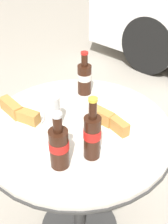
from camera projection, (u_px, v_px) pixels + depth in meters
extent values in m
cylinder|color=#333333|center=(79.00, 185.00, 1.39)|extent=(0.06, 0.06, 0.71)
cylinder|color=#333333|center=(78.00, 130.00, 1.18)|extent=(0.80, 0.80, 0.01)
cylinder|color=beige|center=(78.00, 128.00, 1.17)|extent=(0.79, 0.79, 0.02)
cylinder|color=#33190F|center=(59.00, 149.00, 0.95)|extent=(0.07, 0.07, 0.15)
cylinder|color=red|center=(59.00, 145.00, 0.94)|extent=(0.07, 0.07, 0.03)
cylinder|color=#33190F|center=(57.00, 124.00, 0.88)|extent=(0.03, 0.03, 0.06)
cylinder|color=silver|center=(57.00, 115.00, 0.86)|extent=(0.03, 0.03, 0.01)
cylinder|color=#33190F|center=(84.00, 80.00, 1.33)|extent=(0.07, 0.07, 0.15)
cylinder|color=silver|center=(84.00, 76.00, 1.32)|extent=(0.07, 0.07, 0.03)
cylinder|color=#33190F|center=(84.00, 60.00, 1.27)|extent=(0.03, 0.03, 0.06)
cylinder|color=red|center=(84.00, 53.00, 1.25)|extent=(0.03, 0.03, 0.01)
cylinder|color=#33190F|center=(92.00, 138.00, 0.98)|extent=(0.06, 0.06, 0.17)
cylinder|color=red|center=(92.00, 133.00, 0.96)|extent=(0.06, 0.06, 0.04)
cylinder|color=#33190F|center=(93.00, 110.00, 0.91)|extent=(0.03, 0.03, 0.07)
cylinder|color=gold|center=(93.00, 100.00, 0.88)|extent=(0.03, 0.03, 0.01)
cylinder|color=black|center=(52.00, 115.00, 1.13)|extent=(0.06, 0.06, 0.12)
cylinder|color=silver|center=(52.00, 112.00, 1.12)|extent=(0.07, 0.07, 0.15)
cylinder|color=white|center=(20.00, 118.00, 1.20)|extent=(0.21, 0.21, 0.01)
cube|color=white|center=(19.00, 117.00, 1.19)|extent=(0.19, 0.19, 0.00)
cube|color=#B77F3D|center=(11.00, 107.00, 1.20)|extent=(0.13, 0.06, 0.06)
cube|color=#B77F3D|center=(26.00, 116.00, 1.15)|extent=(0.12, 0.07, 0.05)
cylinder|color=white|center=(109.00, 127.00, 1.15)|extent=(0.25, 0.25, 0.01)
cube|color=white|center=(109.00, 126.00, 1.14)|extent=(0.20, 0.20, 0.00)
cube|color=#B77F3D|center=(101.00, 116.00, 1.15)|extent=(0.11, 0.04, 0.06)
cube|color=#B77F3D|center=(118.00, 125.00, 1.10)|extent=(0.11, 0.06, 0.05)
cylinder|color=black|center=(151.00, 44.00, 2.99)|extent=(0.62, 0.21, 0.62)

